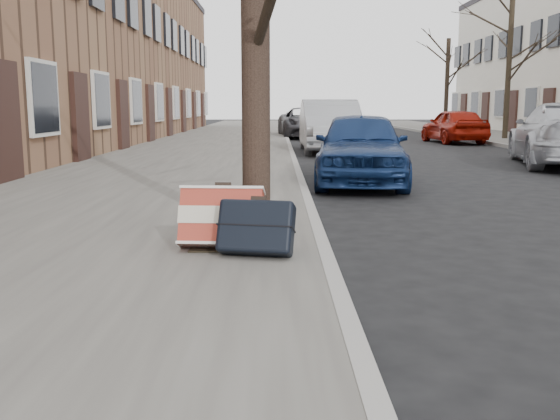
{
  "coord_description": "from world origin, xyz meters",
  "views": [
    {
      "loc": [
        -1.67,
        -4.4,
        1.35
      ],
      "look_at": [
        -1.64,
        0.8,
        0.49
      ],
      "focal_mm": 40.0,
      "sensor_mm": 36.0,
      "label": 1
    }
  ],
  "objects_px": {
    "car_near_front": "(360,147)",
    "car_near_mid": "(330,126)",
    "suitcase_red": "(222,218)",
    "suitcase_navy": "(256,227)"
  },
  "relations": [
    {
      "from": "car_near_mid",
      "to": "suitcase_navy",
      "type": "bearing_deg",
      "value": -97.77
    },
    {
      "from": "suitcase_red",
      "to": "car_near_front",
      "type": "xyz_separation_m",
      "value": [
        1.94,
        5.55,
        0.25
      ]
    },
    {
      "from": "car_near_front",
      "to": "car_near_mid",
      "type": "bearing_deg",
      "value": 95.25
    },
    {
      "from": "suitcase_navy",
      "to": "car_near_mid",
      "type": "xyz_separation_m",
      "value": [
        1.76,
        13.58,
        0.41
      ]
    },
    {
      "from": "car_near_front",
      "to": "car_near_mid",
      "type": "height_order",
      "value": "car_near_mid"
    },
    {
      "from": "car_near_front",
      "to": "suitcase_red",
      "type": "bearing_deg",
      "value": -103.11
    },
    {
      "from": "suitcase_red",
      "to": "car_near_mid",
      "type": "bearing_deg",
      "value": 85.02
    },
    {
      "from": "car_near_front",
      "to": "car_near_mid",
      "type": "xyz_separation_m",
      "value": [
        0.13,
        7.77,
        0.13
      ]
    },
    {
      "from": "suitcase_red",
      "to": "car_near_mid",
      "type": "relative_size",
      "value": 0.15
    },
    {
      "from": "suitcase_red",
      "to": "car_near_front",
      "type": "bearing_deg",
      "value": 74.56
    }
  ]
}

